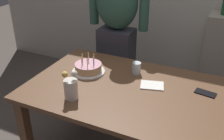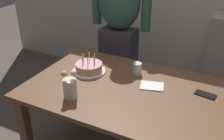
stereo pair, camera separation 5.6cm
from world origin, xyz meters
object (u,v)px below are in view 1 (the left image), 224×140
at_px(napkin_stack, 152,85).
at_px(person_man_bearded, 117,33).
at_px(flower_vase, 71,88).
at_px(cell_phone, 205,93).
at_px(water_glass_near, 137,68).
at_px(birthday_cake, 88,68).

bearing_deg(napkin_stack, person_man_bearded, 133.30).
bearing_deg(flower_vase, cell_phone, 28.73).
distance_m(water_glass_near, cell_phone, 0.56).
bearing_deg(flower_vase, water_glass_near, 62.32).
bearing_deg(cell_phone, person_man_bearded, 159.14).
bearing_deg(person_man_bearded, birthday_cake, 92.05).
distance_m(water_glass_near, person_man_bearded, 0.60).
xyz_separation_m(napkin_stack, person_man_bearded, (-0.56, 0.59, 0.13)).
distance_m(cell_phone, flower_vase, 0.95).
distance_m(birthday_cake, napkin_stack, 0.54).
relative_size(flower_vase, person_man_bearded, 0.13).
height_order(cell_phone, person_man_bearded, person_man_bearded).
relative_size(birthday_cake, flower_vase, 1.28).
bearing_deg(cell_phone, water_glass_near, -178.95).
relative_size(cell_phone, person_man_bearded, 0.09).
bearing_deg(person_man_bearded, napkin_stack, 133.30).
bearing_deg(napkin_stack, birthday_cake, -178.68).
bearing_deg(person_man_bearded, water_glass_near, 129.93).
bearing_deg(water_glass_near, person_man_bearded, 129.93).
xyz_separation_m(cell_phone, napkin_stack, (-0.38, -0.06, 0.00)).
height_order(birthday_cake, cell_phone, birthday_cake).
relative_size(napkin_stack, person_man_bearded, 0.10).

